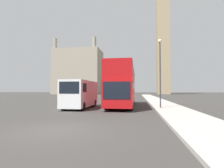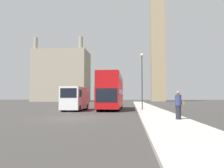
% 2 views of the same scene
% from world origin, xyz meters
% --- Properties ---
extents(ground_plane, '(300.00, 300.00, 0.00)m').
position_xyz_m(ground_plane, '(0.00, 0.00, 0.00)').
color(ground_plane, '#383533').
extents(sidewalk_strip, '(3.04, 120.00, 0.15)m').
position_xyz_m(sidewalk_strip, '(6.52, 0.00, 0.07)').
color(sidewalk_strip, '#ADA89E').
rests_on(sidewalk_strip, ground_plane).
extents(clock_tower, '(6.03, 6.20, 74.26)m').
position_xyz_m(clock_tower, '(15.29, 75.65, 38.05)').
color(clock_tower, tan).
rests_on(clock_tower, ground_plane).
extents(building_block_distant, '(21.12, 13.15, 24.98)m').
position_xyz_m(building_block_distant, '(-23.89, 71.11, 10.29)').
color(building_block_distant, '#9E937F').
rests_on(building_block_distant, ground_plane).
extents(red_double_decker_bus, '(2.51, 10.84, 4.32)m').
position_xyz_m(red_double_decker_bus, '(1.87, 11.64, 2.41)').
color(red_double_decker_bus, '#B71114').
rests_on(red_double_decker_bus, ground_plane).
extents(white_van, '(2.05, 5.87, 2.66)m').
position_xyz_m(white_van, '(-2.05, 9.08, 1.42)').
color(white_van, white).
rests_on(white_van, ground_plane).
extents(pedestrian, '(0.54, 0.38, 1.73)m').
position_xyz_m(pedestrian, '(7.27, -1.81, 1.01)').
color(pedestrian, '#23232D').
rests_on(pedestrian, sidewalk_strip).
extents(street_lamp, '(0.36, 0.36, 6.35)m').
position_xyz_m(street_lamp, '(5.59, 9.14, 4.26)').
color(street_lamp, '#38383D').
rests_on(street_lamp, sidewalk_strip).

